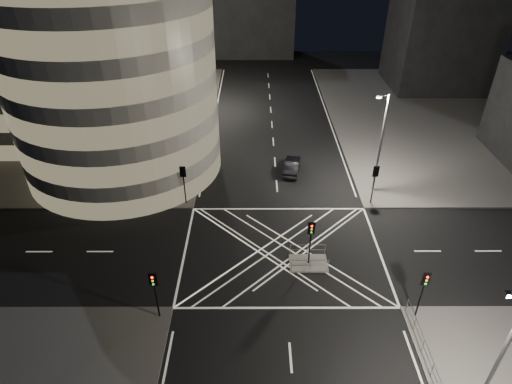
{
  "coord_description": "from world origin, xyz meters",
  "views": [
    {
      "loc": [
        -2.21,
        -26.66,
        23.43
      ],
      "look_at": [
        -2.14,
        4.34,
        3.0
      ],
      "focal_mm": 30.0,
      "sensor_mm": 36.0,
      "label": 1
    }
  ],
  "objects_px": {
    "traffic_signal_fr": "(375,178)",
    "street_lamp_left_far": "(201,71)",
    "street_lamp_left_near": "(182,128)",
    "sedan": "(292,166)",
    "traffic_signal_fl": "(183,178)",
    "traffic_signal_nl": "(154,287)",
    "street_lamp_right_far": "(380,141)",
    "central_island": "(308,263)",
    "street_lamp_right_near": "(498,358)",
    "traffic_signal_nr": "(424,287)",
    "traffic_signal_island": "(311,235)"
  },
  "relations": [
    {
      "from": "traffic_signal_fr",
      "to": "street_lamp_left_far",
      "type": "bearing_deg",
      "value": 128.17
    },
    {
      "from": "street_lamp_left_near",
      "to": "sedan",
      "type": "relative_size",
      "value": 2.27
    },
    {
      "from": "traffic_signal_fl",
      "to": "traffic_signal_nl",
      "type": "relative_size",
      "value": 1.0
    },
    {
      "from": "street_lamp_right_far",
      "to": "street_lamp_left_far",
      "type": "bearing_deg",
      "value": 131.94
    },
    {
      "from": "central_island",
      "to": "traffic_signal_fr",
      "type": "distance_m",
      "value": 11.1
    },
    {
      "from": "traffic_signal_nl",
      "to": "sedan",
      "type": "distance_m",
      "value": 22.39
    },
    {
      "from": "sedan",
      "to": "street_lamp_right_near",
      "type": "bearing_deg",
      "value": 116.0
    },
    {
      "from": "street_lamp_left_near",
      "to": "sedan",
      "type": "distance_m",
      "value": 12.17
    },
    {
      "from": "central_island",
      "to": "traffic_signal_nr",
      "type": "height_order",
      "value": "traffic_signal_nr"
    },
    {
      "from": "traffic_signal_island",
      "to": "central_island",
      "type": "bearing_deg",
      "value": 0.0
    },
    {
      "from": "traffic_signal_nr",
      "to": "street_lamp_right_near",
      "type": "distance_m",
      "value": 7.69
    },
    {
      "from": "central_island",
      "to": "traffic_signal_fr",
      "type": "xyz_separation_m",
      "value": [
        6.8,
        8.3,
        2.84
      ]
    },
    {
      "from": "street_lamp_right_far",
      "to": "street_lamp_right_near",
      "type": "relative_size",
      "value": 1.0
    },
    {
      "from": "traffic_signal_island",
      "to": "street_lamp_left_near",
      "type": "relative_size",
      "value": 0.4
    },
    {
      "from": "traffic_signal_fr",
      "to": "traffic_signal_island",
      "type": "bearing_deg",
      "value": -129.33
    },
    {
      "from": "traffic_signal_fl",
      "to": "traffic_signal_nr",
      "type": "bearing_deg",
      "value": -37.69
    },
    {
      "from": "traffic_signal_fl",
      "to": "traffic_signal_fr",
      "type": "bearing_deg",
      "value": 0.0
    },
    {
      "from": "central_island",
      "to": "street_lamp_right_far",
      "type": "height_order",
      "value": "street_lamp_right_far"
    },
    {
      "from": "traffic_signal_fl",
      "to": "traffic_signal_nr",
      "type": "height_order",
      "value": "same"
    },
    {
      "from": "street_lamp_left_near",
      "to": "traffic_signal_island",
      "type": "bearing_deg",
      "value": -49.73
    },
    {
      "from": "traffic_signal_nr",
      "to": "street_lamp_right_far",
      "type": "height_order",
      "value": "street_lamp_right_far"
    },
    {
      "from": "street_lamp_right_far",
      "to": "central_island",
      "type": "bearing_deg",
      "value": -125.3
    },
    {
      "from": "traffic_signal_fl",
      "to": "traffic_signal_fr",
      "type": "distance_m",
      "value": 17.6
    },
    {
      "from": "street_lamp_right_far",
      "to": "traffic_signal_nl",
      "type": "bearing_deg",
      "value": -139.09
    },
    {
      "from": "street_lamp_left_near",
      "to": "street_lamp_right_near",
      "type": "height_order",
      "value": "same"
    },
    {
      "from": "traffic_signal_island",
      "to": "street_lamp_right_far",
      "type": "relative_size",
      "value": 0.4
    },
    {
      "from": "traffic_signal_fr",
      "to": "street_lamp_right_far",
      "type": "distance_m",
      "value": 3.48
    },
    {
      "from": "traffic_signal_nr",
      "to": "street_lamp_right_near",
      "type": "height_order",
      "value": "street_lamp_right_near"
    },
    {
      "from": "street_lamp_left_far",
      "to": "street_lamp_right_far",
      "type": "bearing_deg",
      "value": -48.06
    },
    {
      "from": "traffic_signal_nl",
      "to": "traffic_signal_nr",
      "type": "bearing_deg",
      "value": 0.0
    },
    {
      "from": "central_island",
      "to": "street_lamp_left_near",
      "type": "relative_size",
      "value": 0.3
    },
    {
      "from": "central_island",
      "to": "street_lamp_right_far",
      "type": "xyz_separation_m",
      "value": [
        7.44,
        10.5,
        5.47
      ]
    },
    {
      "from": "street_lamp_left_near",
      "to": "street_lamp_left_far",
      "type": "relative_size",
      "value": 1.0
    },
    {
      "from": "street_lamp_right_far",
      "to": "street_lamp_right_near",
      "type": "xyz_separation_m",
      "value": [
        0.0,
        -23.0,
        0.0
      ]
    },
    {
      "from": "traffic_signal_fr",
      "to": "street_lamp_left_near",
      "type": "xyz_separation_m",
      "value": [
        -18.24,
        5.2,
        2.63
      ]
    },
    {
      "from": "street_lamp_left_far",
      "to": "street_lamp_right_far",
      "type": "xyz_separation_m",
      "value": [
        18.87,
        -21.0,
        0.0
      ]
    },
    {
      "from": "traffic_signal_island",
      "to": "sedan",
      "type": "xyz_separation_m",
      "value": [
        -0.29,
        14.35,
        -2.19
      ]
    },
    {
      "from": "street_lamp_left_near",
      "to": "sedan",
      "type": "bearing_deg",
      "value": 4.34
    },
    {
      "from": "traffic_signal_fr",
      "to": "sedan",
      "type": "bearing_deg",
      "value": 139.54
    },
    {
      "from": "traffic_signal_island",
      "to": "street_lamp_right_far",
      "type": "bearing_deg",
      "value": 54.7
    },
    {
      "from": "street_lamp_left_far",
      "to": "traffic_signal_nr",
      "type": "bearing_deg",
      "value": -63.64
    },
    {
      "from": "traffic_signal_nl",
      "to": "street_lamp_right_far",
      "type": "relative_size",
      "value": 0.4
    },
    {
      "from": "traffic_signal_nl",
      "to": "traffic_signal_fr",
      "type": "height_order",
      "value": "same"
    },
    {
      "from": "traffic_signal_fr",
      "to": "street_lamp_right_near",
      "type": "height_order",
      "value": "street_lamp_right_near"
    },
    {
      "from": "central_island",
      "to": "street_lamp_left_far",
      "type": "xyz_separation_m",
      "value": [
        -11.44,
        31.5,
        5.47
      ]
    },
    {
      "from": "traffic_signal_nr",
      "to": "sedan",
      "type": "relative_size",
      "value": 0.91
    },
    {
      "from": "traffic_signal_island",
      "to": "street_lamp_left_far",
      "type": "bearing_deg",
      "value": 109.95
    },
    {
      "from": "traffic_signal_nl",
      "to": "sedan",
      "type": "xyz_separation_m",
      "value": [
        10.51,
        19.65,
        -2.19
      ]
    },
    {
      "from": "street_lamp_right_far",
      "to": "sedan",
      "type": "height_order",
      "value": "street_lamp_right_far"
    },
    {
      "from": "central_island",
      "to": "traffic_signal_nl",
      "type": "relative_size",
      "value": 0.75
    }
  ]
}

